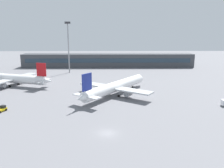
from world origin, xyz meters
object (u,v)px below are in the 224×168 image
at_px(airplane_mid, 9,78).
at_px(baggage_tug_yellow, 2,109).
at_px(airplane_near, 116,86).
at_px(floodlight_tower_west, 68,44).

distance_m(airplane_mid, baggage_tug_yellow, 37.09).
bearing_deg(airplane_mid, baggage_tug_yellow, -71.07).
height_order(airplane_near, floodlight_tower_west, floodlight_tower_west).
distance_m(airplane_near, airplane_mid, 50.25).
xyz_separation_m(airplane_mid, baggage_tug_yellow, (12.00, -35.00, -2.53)).
xyz_separation_m(airplane_near, baggage_tug_yellow, (-35.52, -18.67, -2.51)).
distance_m(airplane_mid, floodlight_tower_west, 41.83).
bearing_deg(airplane_mid, airplane_near, -18.97).
bearing_deg(floodlight_tower_west, airplane_mid, -122.57).
bearing_deg(airplane_near, baggage_tug_yellow, -152.27).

